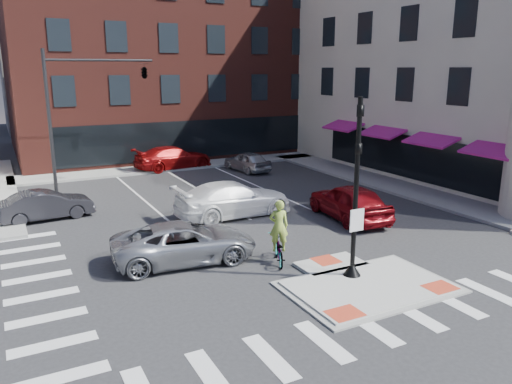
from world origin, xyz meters
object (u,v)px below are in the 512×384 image
bg_car_red (173,158)px  cyclist (279,242)px  white_pickup (234,199)px  bg_car_dark (46,205)px  silver_suv (185,242)px  red_sedan (349,201)px  bg_car_silver (247,161)px

bg_car_red → cyclist: 18.83m
white_pickup → cyclist: (-1.08, -6.18, -0.04)m
white_pickup → bg_car_red: bearing=-6.8°
bg_car_dark → bg_car_red: (9.22, 8.96, 0.11)m
silver_suv → red_sedan: bearing=-73.4°
bg_car_silver → bg_car_red: 5.30m
red_sedan → bg_car_silver: bearing=-87.9°
red_sedan → white_pickup: red_sedan is taller
white_pickup → bg_car_silver: white_pickup is taller
bg_car_dark → cyclist: bearing=-149.4°
bg_car_red → white_pickup: bearing=168.5°
silver_suv → cyclist: (3.00, -1.69, 0.06)m
white_pickup → bg_car_red: 12.57m
white_pickup → bg_car_dark: bearing=64.6°
bg_car_dark → bg_car_red: 12.85m
silver_suv → red_sedan: (8.70, 1.51, 0.12)m
bg_car_silver → cyclist: size_ratio=1.71×
bg_car_silver → silver_suv: bearing=47.5°
silver_suv → bg_car_dark: bearing=33.1°
red_sedan → bg_car_silver: 12.40m
silver_suv → bg_car_silver: 16.82m
red_sedan → bg_car_dark: red_sedan is taller
silver_suv → white_pickup: bearing=-35.5°
white_pickup → bg_car_dark: size_ratio=1.37×
cyclist → bg_car_red: bearing=-74.0°
red_sedan → white_pickup: size_ratio=0.87×
silver_suv → bg_car_dark: 8.99m
cyclist → white_pickup: bearing=-77.1°
bg_car_silver → bg_car_red: bearing=-44.2°
red_sedan → bg_car_silver: size_ratio=1.24×
cyclist → bg_car_dark: bearing=-31.6°
bg_car_dark → cyclist: size_ratio=1.78×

